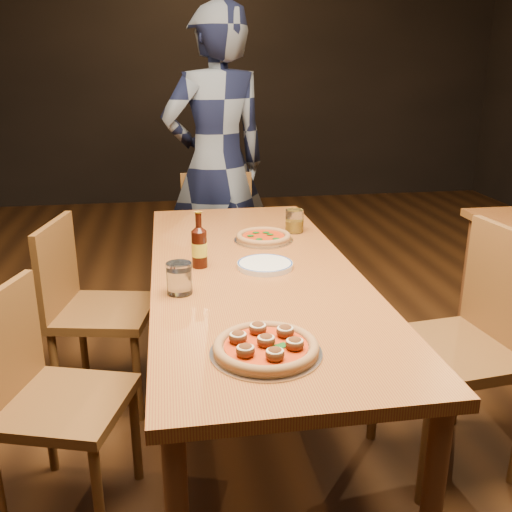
{
  "coord_description": "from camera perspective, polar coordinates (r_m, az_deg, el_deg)",
  "views": [
    {
      "loc": [
        -0.32,
        -2.09,
        1.52
      ],
      "look_at": [
        0.0,
        -0.05,
        0.82
      ],
      "focal_mm": 40.0,
      "sensor_mm": 36.0,
      "label": 1
    }
  ],
  "objects": [
    {
      "name": "ground",
      "position": [
        2.61,
        -0.18,
        -16.98
      ],
      "size": [
        9.0,
        9.0,
        0.0
      ],
      "primitive_type": "plane",
      "color": "black"
    },
    {
      "name": "table_main",
      "position": [
        2.28,
        -0.2,
        -2.98
      ],
      "size": [
        0.8,
        2.0,
        0.75
      ],
      "color": "brown",
      "rests_on": "ground"
    },
    {
      "name": "chair_main_nw",
      "position": [
        2.09,
        -18.62,
        -13.66
      ],
      "size": [
        0.51,
        0.51,
        0.87
      ],
      "primitive_type": null,
      "rotation": [
        0.0,
        0.0,
        1.27
      ],
      "color": "brown",
      "rests_on": "ground"
    },
    {
      "name": "chair_main_sw",
      "position": [
        2.7,
        -14.97,
        -5.25
      ],
      "size": [
        0.5,
        0.5,
        0.9
      ],
      "primitive_type": null,
      "rotation": [
        0.0,
        0.0,
        1.37
      ],
      "color": "brown",
      "rests_on": "ground"
    },
    {
      "name": "chair_main_e",
      "position": [
        2.3,
        18.87,
        -8.81
      ],
      "size": [
        0.51,
        0.51,
        0.99
      ],
      "primitive_type": null,
      "rotation": [
        0.0,
        0.0,
        -1.46
      ],
      "color": "brown",
      "rests_on": "ground"
    },
    {
      "name": "chair_end",
      "position": [
        3.43,
        -3.77,
        0.72
      ],
      "size": [
        0.46,
        0.46,
        0.93
      ],
      "primitive_type": null,
      "rotation": [
        0.0,
        0.0,
        -0.06
      ],
      "color": "brown",
      "rests_on": "ground"
    },
    {
      "name": "pizza_meatball",
      "position": [
        1.61,
        1.0,
        -9.05
      ],
      "size": [
        0.32,
        0.32,
        0.06
      ],
      "rotation": [
        0.0,
        0.0,
        0.38
      ],
      "color": "#B7B7BF",
      "rests_on": "table_main"
    },
    {
      "name": "pizza_margherita",
      "position": [
        2.61,
        0.75,
        1.91
      ],
      "size": [
        0.27,
        0.27,
        0.04
      ],
      "rotation": [
        0.0,
        0.0,
        0.07
      ],
      "color": "#B7B7BF",
      "rests_on": "table_main"
    },
    {
      "name": "plate_stack",
      "position": [
        2.26,
        0.91,
        -0.92
      ],
      "size": [
        0.22,
        0.22,
        0.02
      ],
      "primitive_type": "cylinder",
      "color": "white",
      "rests_on": "table_main"
    },
    {
      "name": "beer_bottle",
      "position": [
        2.26,
        -5.68,
        0.82
      ],
      "size": [
        0.06,
        0.06,
        0.22
      ],
      "rotation": [
        0.0,
        0.0,
        0.14
      ],
      "color": "black",
      "rests_on": "table_main"
    },
    {
      "name": "water_glass",
      "position": [
        2.01,
        -7.68,
        -2.22
      ],
      "size": [
        0.09,
        0.09,
        0.11
      ],
      "primitive_type": "cylinder",
      "color": "white",
      "rests_on": "table_main"
    },
    {
      "name": "amber_glass",
      "position": [
        2.74,
        3.87,
        3.52
      ],
      "size": [
        0.09,
        0.09,
        0.11
      ],
      "primitive_type": "cylinder",
      "color": "#A27112",
      "rests_on": "table_main"
    },
    {
      "name": "diner",
      "position": [
        3.52,
        -3.94,
        8.98
      ],
      "size": [
        0.79,
        0.64,
        1.86
      ],
      "primitive_type": "imported",
      "rotation": [
        0.0,
        0.0,
        3.47
      ],
      "color": "black",
      "rests_on": "ground"
    }
  ]
}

